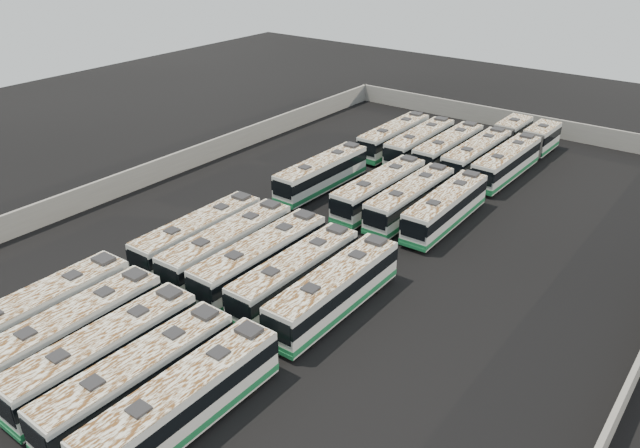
{
  "coord_description": "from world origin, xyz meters",
  "views": [
    {
      "loc": [
        24.68,
        -36.24,
        23.79
      ],
      "look_at": [
        -1.95,
        -1.03,
        1.6
      ],
      "focal_mm": 35.0,
      "sensor_mm": 36.0,
      "label": 1
    }
  ],
  "objects_px": {
    "bus_back_left": "(420,143)",
    "bus_midfront_far_right": "(335,290)",
    "bus_front_left": "(71,332)",
    "bus_front_far_left": "(39,314)",
    "bus_back_right": "(489,147)",
    "bus_front_center": "(104,353)",
    "bus_midback_right": "(410,199)",
    "bus_midfront_far_left": "(199,235)",
    "bus_midfront_left": "(228,246)",
    "bus_back_far_left": "(394,137)",
    "bus_midback_far_left": "(322,173)",
    "bus_midback_center": "(379,190)",
    "bus_back_center": "(448,149)",
    "bus_front_right": "(139,378)",
    "bus_midfront_right": "(296,274)",
    "bus_back_far_right": "(519,154)",
    "bus_front_far_right": "(184,402)",
    "bus_midback_far_right": "(446,208)",
    "bus_midfront_center": "(261,259)"
  },
  "relations": [
    {
      "from": "bus_back_left",
      "to": "bus_midfront_far_right",
      "type": "bearing_deg",
      "value": -72.75
    },
    {
      "from": "bus_front_left",
      "to": "bus_midfront_far_right",
      "type": "xyz_separation_m",
      "value": [
        9.7,
        12.99,
        0.02
      ]
    },
    {
      "from": "bus_front_far_left",
      "to": "bus_back_right",
      "type": "bearing_deg",
      "value": 76.82
    },
    {
      "from": "bus_midfront_far_right",
      "to": "bus_back_right",
      "type": "relative_size",
      "value": 0.66
    },
    {
      "from": "bus_front_far_left",
      "to": "bus_front_center",
      "type": "height_order",
      "value": "bus_front_far_left"
    },
    {
      "from": "bus_midback_right",
      "to": "bus_midfront_far_left",
      "type": "bearing_deg",
      "value": -121.51
    },
    {
      "from": "bus_midfront_far_right",
      "to": "bus_midfront_left",
      "type": "bearing_deg",
      "value": 178.9
    },
    {
      "from": "bus_front_left",
      "to": "bus_midfront_far_left",
      "type": "xyz_separation_m",
      "value": [
        -3.16,
        13.07,
        -0.03
      ]
    },
    {
      "from": "bus_front_left",
      "to": "bus_midfront_far_left",
      "type": "relative_size",
      "value": 1.02
    },
    {
      "from": "bus_back_far_left",
      "to": "bus_midfront_left",
      "type": "bearing_deg",
      "value": -84.32
    },
    {
      "from": "bus_midback_far_left",
      "to": "bus_midback_center",
      "type": "relative_size",
      "value": 0.98
    },
    {
      "from": "bus_midfront_left",
      "to": "bus_back_center",
      "type": "relative_size",
      "value": 1.03
    },
    {
      "from": "bus_front_right",
      "to": "bus_midback_right",
      "type": "bearing_deg",
      "value": 90.79
    },
    {
      "from": "bus_midback_far_left",
      "to": "bus_back_left",
      "type": "xyz_separation_m",
      "value": [
        3.2,
        13.16,
        0.0
      ]
    },
    {
      "from": "bus_midfront_right",
      "to": "bus_back_far_left",
      "type": "bearing_deg",
      "value": 108.39
    },
    {
      "from": "bus_back_left",
      "to": "bus_back_far_right",
      "type": "bearing_deg",
      "value": 16.88
    },
    {
      "from": "bus_front_far_left",
      "to": "bus_midfront_far_right",
      "type": "distance_m",
      "value": 18.39
    },
    {
      "from": "bus_front_far_right",
      "to": "bus_midback_far_right",
      "type": "relative_size",
      "value": 1.03
    },
    {
      "from": "bus_back_center",
      "to": "bus_midfront_far_left",
      "type": "bearing_deg",
      "value": -102.55
    },
    {
      "from": "bus_midback_far_left",
      "to": "bus_back_left",
      "type": "height_order",
      "value": "bus_back_left"
    },
    {
      "from": "bus_midback_far_left",
      "to": "bus_back_far_left",
      "type": "bearing_deg",
      "value": 90.69
    },
    {
      "from": "bus_front_far_left",
      "to": "bus_midback_far_left",
      "type": "distance_m",
      "value": 28.86
    },
    {
      "from": "bus_midfront_center",
      "to": "bus_back_right",
      "type": "distance_m",
      "value": 32.18
    },
    {
      "from": "bus_back_center",
      "to": "bus_back_right",
      "type": "bearing_deg",
      "value": 43.43
    },
    {
      "from": "bus_midback_right",
      "to": "bus_midback_far_right",
      "type": "distance_m",
      "value": 3.25
    },
    {
      "from": "bus_front_right",
      "to": "bus_back_center",
      "type": "height_order",
      "value": "bus_front_right"
    },
    {
      "from": "bus_front_far_left",
      "to": "bus_back_center",
      "type": "relative_size",
      "value": 1.04
    },
    {
      "from": "bus_midfront_far_right",
      "to": "bus_midback_far_left",
      "type": "relative_size",
      "value": 1.03
    },
    {
      "from": "bus_back_left",
      "to": "bus_front_left",
      "type": "bearing_deg",
      "value": -91.31
    },
    {
      "from": "bus_front_far_right",
      "to": "bus_back_center",
      "type": "relative_size",
      "value": 1.02
    },
    {
      "from": "bus_front_center",
      "to": "bus_front_right",
      "type": "relative_size",
      "value": 1.0
    },
    {
      "from": "bus_front_left",
      "to": "bus_back_center",
      "type": "relative_size",
      "value": 1.02
    },
    {
      "from": "bus_front_center",
      "to": "bus_midback_center",
      "type": "distance_m",
      "value": 28.7
    },
    {
      "from": "bus_front_right",
      "to": "bus_midfront_right",
      "type": "bearing_deg",
      "value": 91.06
    },
    {
      "from": "bus_front_right",
      "to": "bus_midfront_far_right",
      "type": "height_order",
      "value": "bus_midfront_far_right"
    },
    {
      "from": "bus_midfront_center",
      "to": "bus_front_center",
      "type": "bearing_deg",
      "value": -89.77
    },
    {
      "from": "bus_front_right",
      "to": "bus_front_left",
      "type": "bearing_deg",
      "value": 179.09
    },
    {
      "from": "bus_back_far_left",
      "to": "bus_front_right",
      "type": "bearing_deg",
      "value": -77.65
    },
    {
      "from": "bus_front_right",
      "to": "bus_front_center",
      "type": "bearing_deg",
      "value": 178.17
    },
    {
      "from": "bus_front_far_left",
      "to": "bus_midfront_right",
      "type": "relative_size",
      "value": 1.04
    },
    {
      "from": "bus_midfront_left",
      "to": "bus_midfront_far_right",
      "type": "xyz_separation_m",
      "value": [
        9.78,
        -0.08,
        -0.0
      ]
    },
    {
      "from": "bus_front_far_right",
      "to": "bus_midback_right",
      "type": "xyz_separation_m",
      "value": [
        -3.31,
        28.63,
        -0.05
      ]
    },
    {
      "from": "bus_midback_right",
      "to": "bus_back_center",
      "type": "height_order",
      "value": "bus_back_center"
    },
    {
      "from": "bus_midfront_center",
      "to": "bus_back_left",
      "type": "relative_size",
      "value": 1.03
    },
    {
      "from": "bus_back_right",
      "to": "bus_midback_center",
      "type": "bearing_deg",
      "value": -100.8
    },
    {
      "from": "bus_midback_center",
      "to": "bus_back_left",
      "type": "relative_size",
      "value": 1.01
    },
    {
      "from": "bus_midback_far_left",
      "to": "bus_front_left",
      "type": "bearing_deg",
      "value": -83.17
    },
    {
      "from": "bus_back_far_left",
      "to": "bus_back_far_right",
      "type": "distance_m",
      "value": 13.26
    },
    {
      "from": "bus_front_center",
      "to": "bus_back_far_left",
      "type": "xyz_separation_m",
      "value": [
        -6.46,
        42.02,
        -0.03
      ]
    },
    {
      "from": "bus_midback_far_left",
      "to": "bus_midback_right",
      "type": "relative_size",
      "value": 1.01
    }
  ]
}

